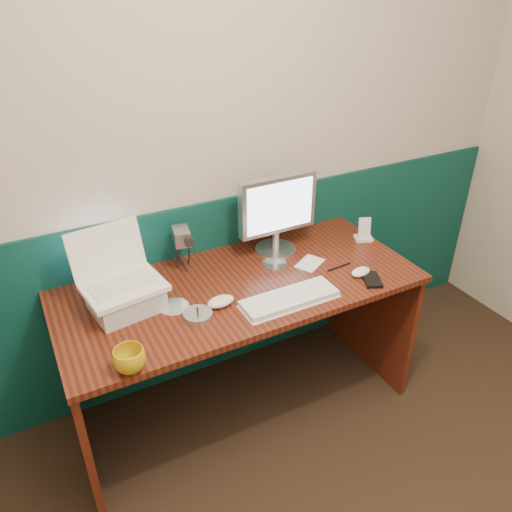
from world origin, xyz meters
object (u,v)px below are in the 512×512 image
camcorder (182,249)px  desk (242,349)px  laptop (120,262)px  monitor (276,216)px  keyboard (289,299)px  mug (130,360)px

camcorder → desk: bearing=-43.7°
laptop → monitor: monitor is taller
laptop → monitor: (0.77, 0.13, -0.03)m
monitor → camcorder: monitor is taller
laptop → keyboard: (0.61, -0.27, -0.21)m
monitor → camcorder: 0.47m
desk → monitor: 0.66m
monitor → keyboard: size_ratio=0.93×
laptop → monitor: size_ratio=0.79×
keyboard → camcorder: bearing=122.3°
keyboard → mug: size_ratio=3.68×
mug → camcorder: camcorder is taller
desk → mug: size_ratio=14.15×
keyboard → monitor: bearing=67.9°
monitor → keyboard: bearing=-112.1°
keyboard → mug: mug is taller
desk → monitor: bearing=32.7°
desk → keyboard: (0.12, -0.22, 0.39)m
desk → keyboard: size_ratio=3.85×
monitor → keyboard: 0.47m
desk → laptop: size_ratio=5.20×
mug → desk: bearing=28.3°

